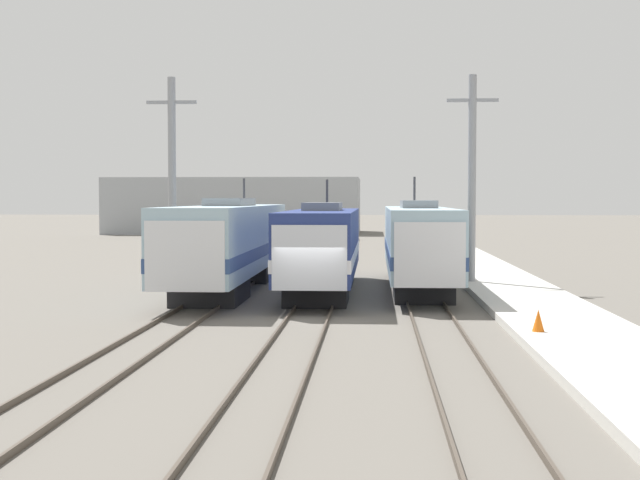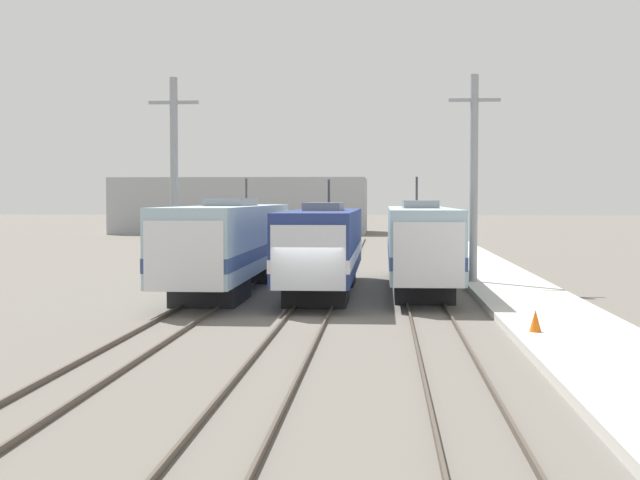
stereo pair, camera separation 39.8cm
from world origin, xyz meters
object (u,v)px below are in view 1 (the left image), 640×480
object	(u,v)px
catenary_tower_right	(472,178)
traffic_cone	(538,320)
locomotive_far_left	(229,243)
locomotive_center	(322,247)
locomotive_far_right	(419,244)
catenary_tower_left	(172,179)

from	to	relation	value
catenary_tower_right	traffic_cone	distance (m)	16.85
locomotive_far_left	locomotive_center	size ratio (longest dim) A/B	1.21
locomotive_center	catenary_tower_right	size ratio (longest dim) A/B	1.63
locomotive_far_left	locomotive_center	xyz separation A→B (m)	(4.34, -1.07, -0.09)
catenary_tower_right	traffic_cone	world-z (taller)	catenary_tower_right
locomotive_center	locomotive_far_right	world-z (taller)	locomotive_far_right
catenary_tower_left	catenary_tower_right	bearing A→B (deg)	0.00
locomotive_far_left	locomotive_center	world-z (taller)	locomotive_far_left
catenary_tower_left	traffic_cone	distance (m)	22.37
locomotive_far_left	catenary_tower_right	size ratio (longest dim) A/B	1.97
traffic_cone	locomotive_far_left	bearing A→B (deg)	130.29
locomotive_far_left	catenary_tower_left	world-z (taller)	catenary_tower_left
locomotive_far_left	locomotive_center	bearing A→B (deg)	-13.90
locomotive_center	catenary_tower_right	bearing A→B (deg)	27.91
traffic_cone	locomotive_far_right	bearing A→B (deg)	101.19
locomotive_far_left	traffic_cone	distance (m)	17.90
locomotive_far_right	catenary_tower_right	xyz separation A→B (m)	(2.61, 1.80, 3.07)
locomotive_center	locomotive_far_right	bearing A→B (deg)	23.44
locomotive_far_left	catenary_tower_left	xyz separation A→B (m)	(-3.20, 2.61, 3.02)
locomotive_far_left	traffic_cone	size ratio (longest dim) A/B	30.02
locomotive_far_left	locomotive_center	distance (m)	4.47
catenary_tower_left	catenary_tower_right	xyz separation A→B (m)	(14.48, 0.00, 0.00)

